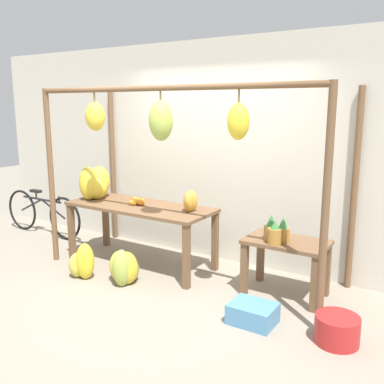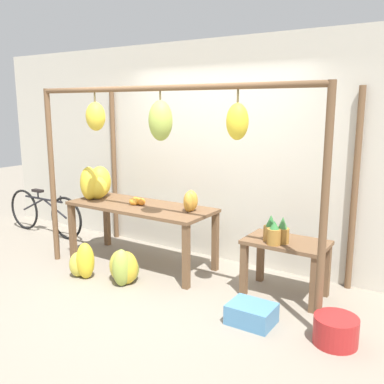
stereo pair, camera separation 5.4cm
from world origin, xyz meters
name	(u,v)px [view 1 (the left image)]	position (x,y,z in m)	size (l,w,h in m)	color
ground_plane	(152,295)	(0.00, 0.00, 0.00)	(20.00, 20.00, 0.00)	gray
shop_wall_back	(217,152)	(0.00, 1.41, 1.40)	(8.00, 0.08, 2.80)	beige
stall_awning	(171,143)	(-0.02, 0.40, 1.59)	(3.52, 1.29, 2.19)	brown
display_table_main	(140,213)	(-0.67, 0.65, 0.67)	(1.90, 0.74, 0.77)	brown
display_table_side	(286,253)	(1.20, 0.76, 0.47)	(0.85, 0.53, 0.61)	brown
banana_pile_on_table	(95,184)	(-1.42, 0.64, 0.97)	(0.41, 0.54, 0.44)	gold
orange_pile	(136,201)	(-0.72, 0.64, 0.82)	(0.21, 0.16, 0.09)	orange
pineapple_cluster	(276,232)	(1.12, 0.63, 0.72)	(0.27, 0.24, 0.28)	#A3702D
banana_pile_ground_left	(82,263)	(-0.97, -0.08, 0.19)	(0.37, 0.26, 0.43)	yellow
banana_pile_ground_right	(124,268)	(-0.46, 0.07, 0.19)	(0.47, 0.42, 0.43)	gold
fruit_crate_white	(253,313)	(1.16, 0.02, 0.09)	(0.42, 0.33, 0.19)	#4C84B2
blue_bucket	(337,330)	(1.91, 0.08, 0.12)	(0.38, 0.38, 0.24)	#AD2323
parked_bicycle	(42,213)	(-2.78, 0.83, 0.35)	(1.66, 0.08, 0.70)	black
papaya_pile	(190,201)	(0.03, 0.71, 0.89)	(0.21, 0.25, 0.25)	gold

